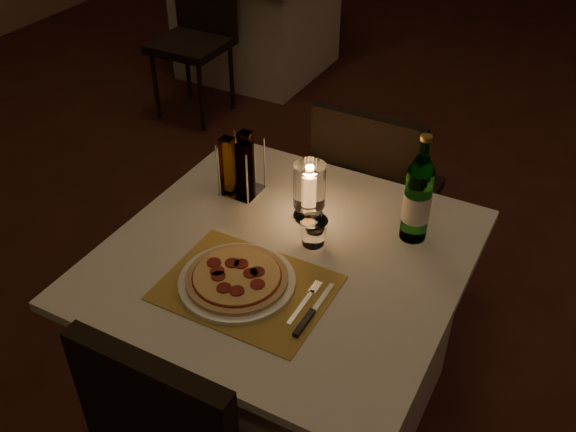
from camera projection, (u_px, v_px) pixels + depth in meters
The scene contains 14 objects.
floor at pixel (404, 325), 2.65m from camera, with size 8.00×10.00×0.02m, color #411C14.
main_table at pixel (285, 340), 2.07m from camera, with size 1.00×1.00×0.74m.
chair_far at pixel (373, 186), 2.48m from camera, with size 0.42×0.42×0.90m.
placemat at pixel (247, 288), 1.73m from camera, with size 0.45×0.34×0.00m, color #B7953F.
plate at pixel (237, 282), 1.74m from camera, with size 0.32×0.32×0.01m, color white.
pizza at pixel (237, 277), 1.73m from camera, with size 0.28×0.28×0.02m.
fork at pixel (307, 299), 1.69m from camera, with size 0.02×0.18×0.00m.
knife at pixel (308, 317), 1.64m from camera, with size 0.02×0.22×0.01m.
tumbler at pixel (313, 232), 1.87m from camera, with size 0.09×0.09×0.09m, color white, non-canonical shape.
water_bottle at pixel (418, 198), 1.84m from camera, with size 0.08×0.08×0.34m.
hurricane_candle at pixel (309, 187), 1.93m from camera, with size 0.10×0.10×0.19m.
cruet_caddy at pixel (240, 168), 2.05m from camera, with size 0.12×0.12×0.21m.
neighbor_table_left at pixel (258, 18), 4.49m from camera, with size 1.00×1.00×0.74m.
neighbor_chair_la at pixel (197, 25), 3.88m from camera, with size 0.42×0.42×0.90m.
Camera 1 is at (0.45, -1.87, 1.93)m, focal length 40.00 mm.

